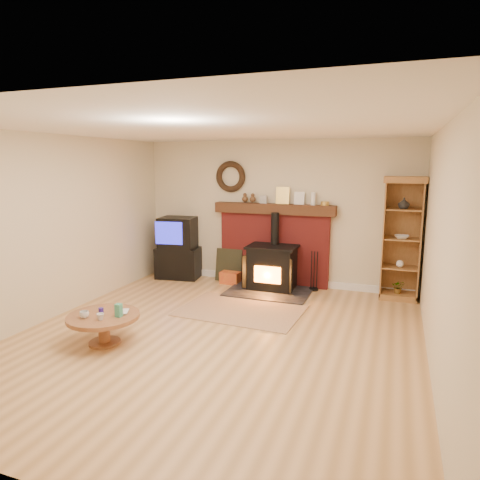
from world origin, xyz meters
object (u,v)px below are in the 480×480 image
at_px(wood_stove, 272,268).
at_px(curio_cabinet, 402,239).
at_px(coffee_table, 103,320).
at_px(tv_unit, 178,249).

bearing_deg(wood_stove, curio_cabinet, 7.60).
relative_size(wood_stove, coffee_table, 1.61).
bearing_deg(wood_stove, coffee_table, -113.94).
xyz_separation_m(wood_stove, curio_cabinet, (2.09, 0.28, 0.61)).
relative_size(wood_stove, tv_unit, 1.19).
distance_m(wood_stove, coffee_table, 3.19).
height_order(tv_unit, curio_cabinet, curio_cabinet).
relative_size(tv_unit, curio_cabinet, 0.59).
bearing_deg(wood_stove, tv_unit, 174.34).
height_order(curio_cabinet, coffee_table, curio_cabinet).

